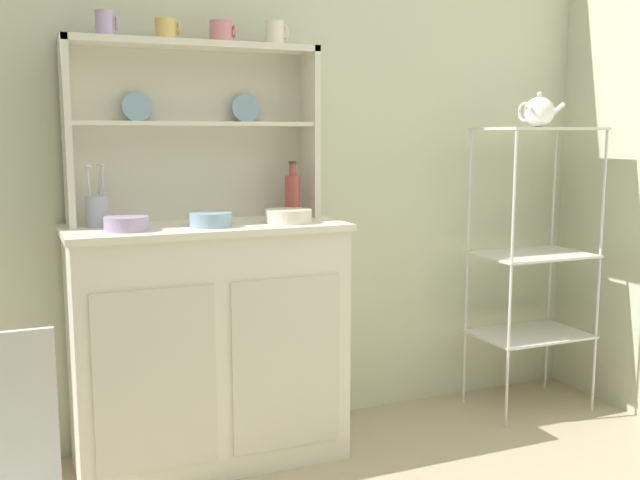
% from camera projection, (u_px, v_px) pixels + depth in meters
% --- Properties ---
extents(wall_back, '(3.84, 0.05, 2.50)m').
position_uv_depth(wall_back, '(247.00, 130.00, 2.96)').
color(wall_back, beige).
rests_on(wall_back, ground).
extents(hutch_cabinet, '(1.01, 0.45, 0.91)m').
position_uv_depth(hutch_cabinet, '(209.00, 341.00, 2.75)').
color(hutch_cabinet, silver).
rests_on(hutch_cabinet, ground).
extents(hutch_shelf_unit, '(0.95, 0.18, 0.67)m').
position_uv_depth(hutch_shelf_unit, '(193.00, 118.00, 2.78)').
color(hutch_shelf_unit, silver).
rests_on(hutch_shelf_unit, hutch_cabinet).
extents(bakers_rack, '(0.49, 0.33, 1.26)m').
position_uv_depth(bakers_rack, '(534.00, 238.00, 3.24)').
color(bakers_rack, silver).
rests_on(bakers_rack, ground).
extents(cup_lilac_0, '(0.08, 0.06, 0.09)m').
position_uv_depth(cup_lilac_0, '(105.00, 24.00, 2.57)').
color(cup_lilac_0, '#B79ECC').
rests_on(cup_lilac_0, hutch_shelf_unit).
extents(cup_gold_1, '(0.09, 0.08, 0.08)m').
position_uv_depth(cup_gold_1, '(166.00, 29.00, 2.65)').
color(cup_gold_1, '#DBB760').
rests_on(cup_gold_1, hutch_shelf_unit).
extents(cup_rose_2, '(0.10, 0.08, 0.08)m').
position_uv_depth(cup_rose_2, '(221.00, 32.00, 2.73)').
color(cup_rose_2, '#D17A84').
rests_on(cup_rose_2, hutch_shelf_unit).
extents(cup_cream_3, '(0.09, 0.07, 0.09)m').
position_uv_depth(cup_cream_3, '(275.00, 33.00, 2.82)').
color(cup_cream_3, silver).
rests_on(cup_cream_3, hutch_shelf_unit).
extents(bowl_mixing_large, '(0.15, 0.15, 0.05)m').
position_uv_depth(bowl_mixing_large, '(126.00, 224.00, 2.50)').
color(bowl_mixing_large, '#B79ECC').
rests_on(bowl_mixing_large, hutch_cabinet).
extents(bowl_floral_medium, '(0.15, 0.15, 0.05)m').
position_uv_depth(bowl_floral_medium, '(211.00, 220.00, 2.61)').
color(bowl_floral_medium, '#8EB2D1').
rests_on(bowl_floral_medium, hutch_cabinet).
extents(bowl_cream_small, '(0.17, 0.17, 0.05)m').
position_uv_depth(bowl_cream_small, '(288.00, 216.00, 2.73)').
color(bowl_cream_small, silver).
rests_on(bowl_cream_small, hutch_cabinet).
extents(jam_bottle, '(0.06, 0.06, 0.22)m').
position_uv_depth(jam_bottle, '(293.00, 194.00, 2.89)').
color(jam_bottle, '#B74C47').
rests_on(jam_bottle, hutch_cabinet).
extents(utensil_jar, '(0.08, 0.08, 0.23)m').
position_uv_depth(utensil_jar, '(97.00, 210.00, 2.60)').
color(utensil_jar, '#B2B7C6').
rests_on(utensil_jar, hutch_cabinet).
extents(porcelain_teapot, '(0.22, 0.13, 0.15)m').
position_uv_depth(porcelain_teapot, '(539.00, 112.00, 3.16)').
color(porcelain_teapot, white).
rests_on(porcelain_teapot, bakers_rack).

